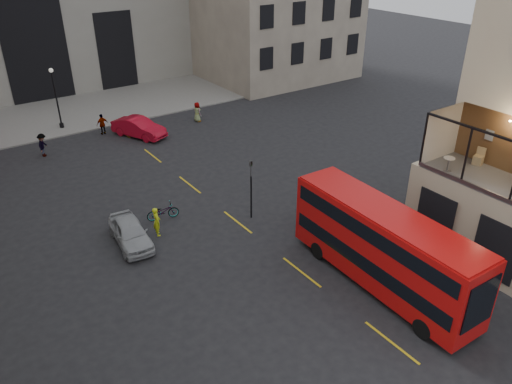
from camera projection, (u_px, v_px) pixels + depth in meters
ground at (422, 324)px, 22.35m from camera, size 140.00×140.00×0.00m
pavement_far at (50, 116)px, 46.67m from camera, size 40.00×12.00×0.12m
traffic_light_near at (251, 182)px, 29.35m from camera, size 0.16×0.20×3.80m
street_lamp_b at (57, 102)px, 42.69m from camera, size 0.36×0.36×5.33m
bus_near at (383, 245)px, 23.73m from camera, size 2.72×10.51×4.17m
car_a at (130, 232)px, 27.67m from camera, size 2.12×4.35×1.43m
car_b at (139, 128)px, 41.83m from camera, size 3.58×5.10×1.60m
bicycle at (163, 212)px, 30.10m from camera, size 2.05×1.10×1.02m
cyclist at (157, 221)px, 28.38m from camera, size 0.54×0.71×1.76m
pedestrian_b at (43, 145)px, 38.19m from camera, size 1.20×1.36×1.82m
pedestrian_c at (102, 124)px, 42.27m from camera, size 1.08×0.54×1.77m
pedestrian_d at (197, 112)px, 45.05m from camera, size 0.69×0.94×1.78m
cafe_table_far at (449, 162)px, 25.50m from camera, size 0.57×0.57×0.72m
cafe_chair_d at (478, 159)px, 26.24m from camera, size 0.55×0.55×0.93m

